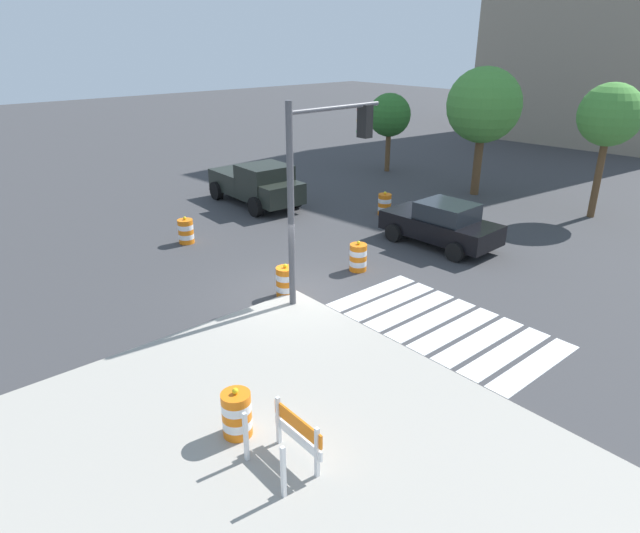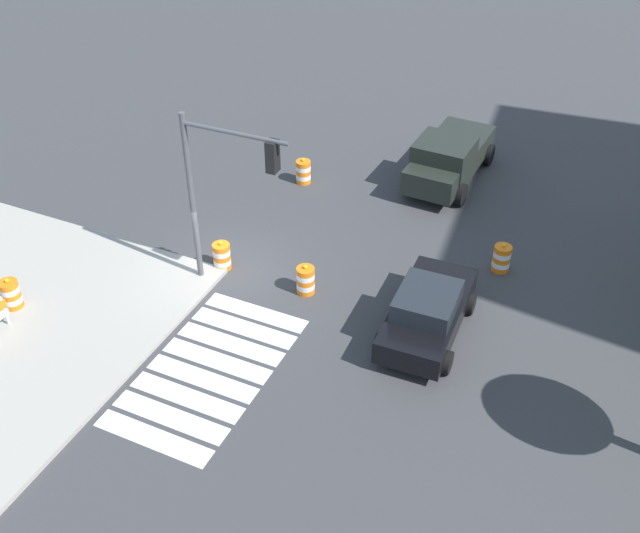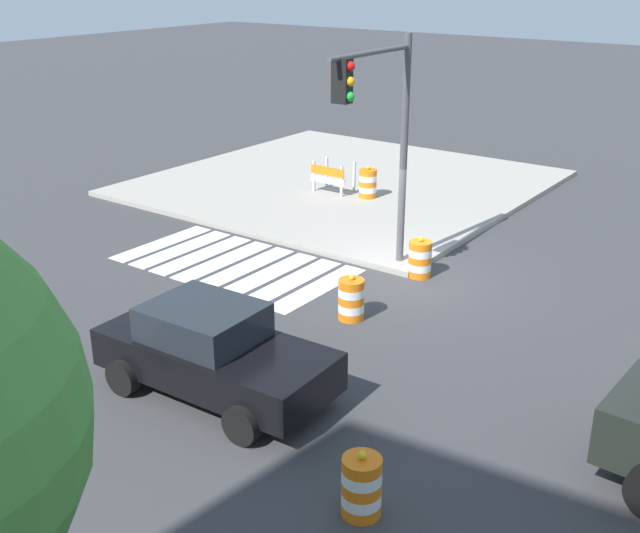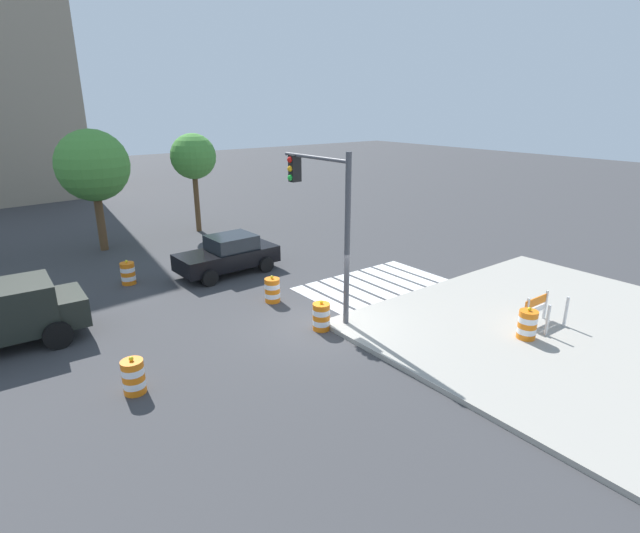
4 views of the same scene
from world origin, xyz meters
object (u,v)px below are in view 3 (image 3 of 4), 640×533
object	(u,v)px
sports_car	(213,351)
traffic_barrel_median_far	(351,299)
traffic_barrel_near_corner	(420,259)
traffic_light_pole	(381,118)
construction_barricade	(330,176)
traffic_barrel_crosswalk_end	(362,486)
traffic_barrel_on_sidewalk	(368,183)

from	to	relation	value
sports_car	traffic_barrel_median_far	distance (m)	3.97
sports_car	traffic_barrel_near_corner	world-z (taller)	sports_car
traffic_barrel_median_far	traffic_light_pole	bearing A→B (deg)	-71.69
traffic_barrel_median_far	traffic_light_pole	xyz separation A→B (m)	(0.72, -2.16, 3.46)
sports_car	traffic_barrel_median_far	xyz separation A→B (m)	(-0.26, -3.95, -0.36)
traffic_barrel_near_corner	traffic_barrel_median_far	size ratio (longest dim) A/B	1.00
traffic_barrel_median_far	traffic_light_pole	world-z (taller)	traffic_light_pole
traffic_barrel_near_corner	traffic_barrel_median_far	distance (m)	2.97
construction_barricade	traffic_barrel_near_corner	bearing A→B (deg)	143.22
traffic_barrel_crosswalk_end	traffic_light_pole	distance (m)	9.19
traffic_barrel_median_far	sports_car	bearing A→B (deg)	86.19
traffic_light_pole	traffic_barrel_near_corner	bearing A→B (deg)	-131.79
traffic_barrel_crosswalk_end	traffic_barrel_median_far	distance (m)	6.31
sports_car	construction_barricade	size ratio (longest dim) A/B	3.36
traffic_barrel_on_sidewalk	traffic_light_pole	world-z (taller)	traffic_light_pole
traffic_barrel_near_corner	traffic_light_pole	world-z (taller)	traffic_light_pole
traffic_light_pole	traffic_barrel_crosswalk_end	bearing A→B (deg)	120.78
sports_car	traffic_barrel_on_sidewalk	world-z (taller)	sports_car
sports_car	traffic_barrel_median_far	bearing A→B (deg)	-93.81
traffic_barrel_on_sidewalk	construction_barricade	distance (m)	1.29
sports_car	construction_barricade	xyz separation A→B (m)	(5.41, -11.16, -0.09)
sports_car	traffic_barrel_near_corner	size ratio (longest dim) A/B	4.28
traffic_barrel_crosswalk_end	traffic_light_pole	xyz separation A→B (m)	(4.36, -7.32, 3.46)
traffic_barrel_on_sidewalk	traffic_light_pole	size ratio (longest dim) A/B	0.19
sports_car	traffic_light_pole	bearing A→B (deg)	-85.76
traffic_barrel_on_sidewalk	construction_barricade	xyz separation A→B (m)	(1.25, 0.29, 0.12)
sports_car	traffic_barrel_crosswalk_end	bearing A→B (deg)	162.80
traffic_barrel_near_corner	traffic_barrel_median_far	world-z (taller)	same
construction_barricade	traffic_barrel_crosswalk_end	bearing A→B (deg)	127.00
traffic_barrel_median_far	traffic_barrel_on_sidewalk	distance (m)	8.71
traffic_barrel_near_corner	construction_barricade	world-z (taller)	construction_barricade
traffic_barrel_on_sidewalk	construction_barricade	size ratio (longest dim) A/B	0.78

